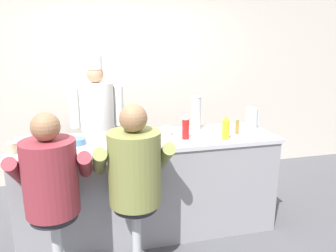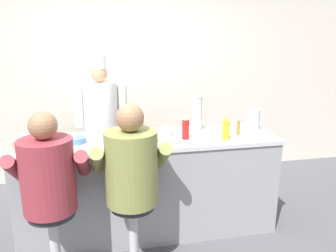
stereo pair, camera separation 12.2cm
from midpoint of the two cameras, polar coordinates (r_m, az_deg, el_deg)
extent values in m
plane|color=#4C4C51|center=(3.28, -0.91, -20.54)|extent=(20.00, 20.00, 0.00)
cube|color=beige|center=(4.56, -5.49, 7.79)|extent=(10.00, 0.06, 2.70)
cube|color=gray|center=(3.35, -2.13, -10.47)|extent=(2.46, 0.69, 0.94)
cube|color=#BCBCC1|center=(3.18, -2.21, -2.46)|extent=(2.51, 0.72, 0.04)
cylinder|color=red|center=(3.12, 4.19, -0.58)|extent=(0.07, 0.07, 0.19)
cone|color=white|center=(3.09, 4.24, 1.62)|extent=(0.05, 0.05, 0.05)
cylinder|color=yellow|center=(3.15, 11.14, -0.80)|extent=(0.07, 0.07, 0.18)
cone|color=yellow|center=(3.12, 11.24, 1.28)|extent=(0.06, 0.06, 0.06)
cylinder|color=orange|center=(3.35, 13.13, -0.41)|extent=(0.04, 0.04, 0.13)
cylinder|color=#287F2D|center=(3.33, 13.20, 0.77)|extent=(0.02, 0.02, 0.01)
cylinder|color=silver|center=(3.54, 15.61, 1.07)|extent=(0.12, 0.12, 0.23)
cube|color=silver|center=(3.57, 16.67, 1.30)|extent=(0.01, 0.01, 0.14)
cylinder|color=white|center=(3.02, -1.28, -2.80)|extent=(0.27, 0.27, 0.02)
ellipsoid|color=#E0BC60|center=(3.01, -1.28, -2.34)|extent=(0.12, 0.10, 0.03)
cylinder|color=#4C7FB7|center=(3.10, -14.40, -2.43)|extent=(0.15, 0.15, 0.06)
cylinder|color=beige|center=(3.05, -24.50, -3.27)|extent=(0.08, 0.08, 0.09)
torus|color=beige|center=(3.03, -23.53, -3.14)|extent=(0.07, 0.01, 0.07)
cylinder|color=white|center=(3.23, 0.83, -0.89)|extent=(0.09, 0.09, 0.10)
torus|color=white|center=(3.24, 1.90, -0.75)|extent=(0.07, 0.02, 0.07)
cylinder|color=#B7BABF|center=(3.43, 6.14, 2.12)|extent=(0.10, 0.10, 0.35)
cylinder|color=silver|center=(3.39, 6.22, 5.07)|extent=(0.11, 0.11, 0.01)
cylinder|color=#B2B5BA|center=(2.89, -17.88, -19.21)|extent=(0.08, 0.08, 0.59)
cylinder|color=#232328|center=(2.74, -18.37, -14.12)|extent=(0.35, 0.35, 0.05)
cylinder|color=#33384C|center=(2.91, -20.01, -11.59)|extent=(0.15, 0.40, 0.15)
cylinder|color=#33384C|center=(2.89, -16.02, -11.48)|extent=(0.15, 0.40, 0.15)
cylinder|color=maroon|center=(2.61, -18.92, -8.17)|extent=(0.40, 0.40, 0.57)
cylinder|color=maroon|center=(2.75, -23.95, -6.86)|extent=(0.10, 0.43, 0.35)
cylinder|color=maroon|center=(2.68, -13.33, -6.46)|extent=(0.10, 0.43, 0.35)
sphere|color=#8C6647|center=(2.49, -19.66, 0.06)|extent=(0.21, 0.21, 0.21)
cylinder|color=#B2B5BA|center=(2.88, -4.74, -18.58)|extent=(0.08, 0.08, 0.59)
cylinder|color=#232328|center=(2.73, -4.88, -13.46)|extent=(0.35, 0.35, 0.05)
cylinder|color=#33384C|center=(2.89, -7.50, -10.98)|extent=(0.16, 0.42, 0.16)
cylinder|color=#33384C|center=(2.91, -3.35, -10.69)|extent=(0.16, 0.42, 0.16)
cylinder|color=olive|center=(2.60, -5.03, -7.24)|extent=(0.42, 0.42, 0.59)
cylinder|color=olive|center=(2.68, -10.94, -6.06)|extent=(0.11, 0.45, 0.36)
cylinder|color=olive|center=(2.73, 0.13, -5.37)|extent=(0.11, 0.45, 0.36)
sphere|color=#8C6647|center=(2.48, -5.24, 1.41)|extent=(0.21, 0.21, 0.21)
cube|color=#232328|center=(4.41, -10.41, -5.39)|extent=(0.33, 0.18, 0.79)
cube|color=white|center=(4.32, -10.48, -3.63)|extent=(0.30, 0.02, 0.48)
cylinder|color=white|center=(4.23, -10.84, 3.47)|extent=(0.43, 0.43, 0.59)
sphere|color=tan|center=(4.17, -11.11, 8.86)|extent=(0.20, 0.20, 0.20)
cylinder|color=white|center=(4.16, -11.21, 10.83)|extent=(0.18, 0.18, 0.16)
cylinder|color=white|center=(4.23, -14.56, 3.24)|extent=(0.12, 0.12, 0.51)
cylinder|color=white|center=(4.24, -7.12, 3.62)|extent=(0.12, 0.12, 0.51)
camera|label=1|loc=(0.06, -88.89, 0.29)|focal=35.00mm
camera|label=2|loc=(0.06, 91.11, -0.29)|focal=35.00mm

